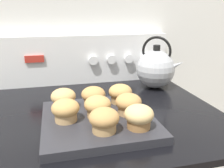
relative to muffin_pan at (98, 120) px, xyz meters
The scene contains 12 objects.
wall_back 0.56m from the muffin_pan, 90.83° to the left, with size 8.00×0.05×2.40m.
control_panel 0.42m from the muffin_pan, 90.69° to the left, with size 0.78×0.07×0.20m.
muffin_pan is the anchor object (origin of this frame).
muffin_r0_c1 0.09m from the muffin_pan, 90.62° to the right, with size 0.07×0.07×0.06m.
muffin_r0_c2 0.13m from the muffin_pan, 44.76° to the right, with size 0.07×0.07×0.06m.
muffin_r1_c0 0.10m from the muffin_pan, behind, with size 0.07×0.07×0.06m.
muffin_r1_c1 0.04m from the muffin_pan, 105.10° to the left, with size 0.07×0.07×0.06m.
muffin_r1_c2 0.10m from the muffin_pan, ahead, with size 0.07×0.07×0.06m.
muffin_r2_c0 0.13m from the muffin_pan, 134.90° to the left, with size 0.07×0.07×0.06m.
muffin_r2_c1 0.09m from the muffin_pan, 88.74° to the left, with size 0.07×0.07×0.06m.
muffin_r2_c2 0.13m from the muffin_pan, 44.82° to the left, with size 0.07×0.07×0.06m.
tea_kettle 0.40m from the muffin_pan, 42.80° to the left, with size 0.18×0.16×0.21m.
Camera 1 is at (-0.10, -0.34, 1.19)m, focal length 38.00 mm.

